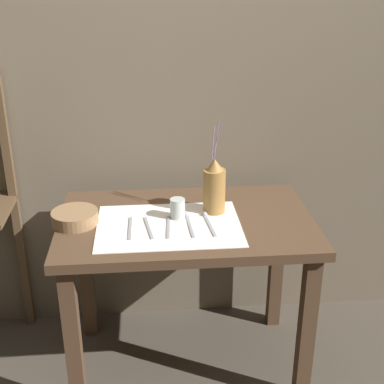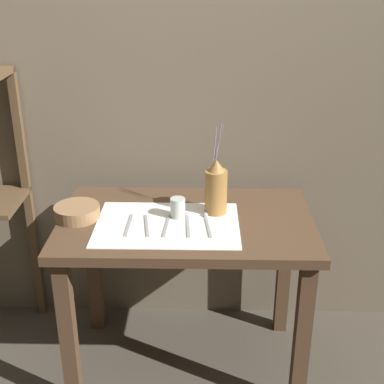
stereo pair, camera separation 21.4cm
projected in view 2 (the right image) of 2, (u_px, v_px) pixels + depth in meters
ground_plane at (187, 361)px, 2.48m from camera, size 12.00×12.00×0.00m
stone_wall_back at (189, 84)px, 2.40m from camera, size 7.00×0.06×2.40m
wooden_table at (186, 245)px, 2.24m from camera, size 1.04×0.64×0.74m
linen_cloth at (167, 224)px, 2.14m from camera, size 0.57×0.41×0.00m
pitcher_with_flowers at (216, 189)px, 2.19m from camera, size 0.09×0.09×0.38m
wooden_bowl at (77, 212)px, 2.18m from camera, size 0.19×0.19×0.05m
glass_tumbler_near at (178, 208)px, 2.18m from camera, size 0.06×0.06×0.08m
fork_inner at (129, 225)px, 2.12m from camera, size 0.01×0.19×0.00m
fork_outer at (147, 226)px, 2.12m from camera, size 0.04×0.19×0.00m
knife_center at (166, 226)px, 2.12m from camera, size 0.02×0.19×0.00m
spoon_outer at (188, 219)px, 2.17m from camera, size 0.03×0.20×0.02m
spoon_inner at (206, 219)px, 2.17m from camera, size 0.04×0.20×0.02m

